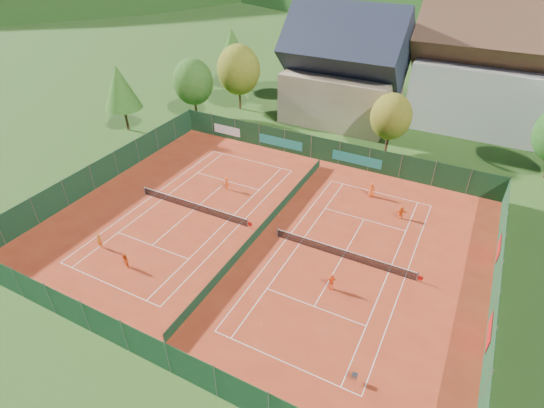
{
  "coord_description": "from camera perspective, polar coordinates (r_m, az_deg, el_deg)",
  "views": [
    {
      "loc": [
        15.48,
        -27.93,
        24.8
      ],
      "look_at": [
        0.0,
        2.0,
        2.0
      ],
      "focal_mm": 28.0,
      "sensor_mm": 36.0,
      "label": 1
    }
  ],
  "objects": [
    {
      "name": "court_markings_left",
      "position": [
        44.11,
        -10.48,
        -0.76
      ],
      "size": [
        11.03,
        23.83,
        0.0
      ],
      "color": "white",
      "rests_on": "ground"
    },
    {
      "name": "tree_west_front",
      "position": [
        63.86,
        -10.57,
        15.84
      ],
      "size": [
        5.72,
        5.72,
        8.69
      ],
      "color": "#483219",
      "rests_on": "ground"
    },
    {
      "name": "tennis_net_right",
      "position": [
        37.73,
        9.71,
        -6.59
      ],
      "size": [
        13.3,
        0.1,
        1.02
      ],
      "color": "#59595B",
      "rests_on": "ground"
    },
    {
      "name": "tree_west_mid",
      "position": [
        66.18,
        -4.51,
        17.54
      ],
      "size": [
        6.44,
        6.44,
        9.78
      ],
      "color": "#4D371B",
      "rests_on": "ground"
    },
    {
      "name": "clay_pad",
      "position": [
        40.43,
        -1.31,
        -3.76
      ],
      "size": [
        40.0,
        32.0,
        0.01
      ],
      "primitive_type": "cube",
      "color": "#A53118",
      "rests_on": "ground"
    },
    {
      "name": "loose_ball_1",
      "position": [
        32.42,
        -1.42,
        -15.74
      ],
      "size": [
        0.07,
        0.07,
        0.07
      ],
      "primitive_type": "sphere",
      "color": "#CCD833",
      "rests_on": "ground"
    },
    {
      "name": "player_left_mid",
      "position": [
        38.24,
        -19.14,
        -7.3
      ],
      "size": [
        0.85,
        0.8,
        1.38
      ],
      "primitive_type": "imported",
      "rotation": [
        0.0,
        0.0,
        -0.55
      ],
      "color": "#E04A13",
      "rests_on": "ground"
    },
    {
      "name": "mountain_backdrop",
      "position": [
        269.55,
        30.51,
        15.8
      ],
      "size": [
        820.0,
        530.0,
        242.0
      ],
      "color": "black",
      "rests_on": "ground"
    },
    {
      "name": "player_left_far",
      "position": [
        46.57,
        -6.1,
        2.75
      ],
      "size": [
        0.95,
        0.57,
        1.45
      ],
      "primitive_type": "imported",
      "rotation": [
        0.0,
        0.0,
        3.17
      ],
      "color": "#FC4F16",
      "rests_on": "ground"
    },
    {
      "name": "fence_west",
      "position": [
        50.81,
        -21.64,
        4.22
      ],
      "size": [
        0.04,
        32.0,
        3.0
      ],
      "color": "#13341D",
      "rests_on": "ground"
    },
    {
      "name": "fence_south",
      "position": [
        30.41,
        -16.61,
        -17.95
      ],
      "size": [
        40.0,
        0.04,
        3.0
      ],
      "color": "#163C21",
      "rests_on": "ground"
    },
    {
      "name": "ball_hopper",
      "position": [
        29.65,
        11.05,
        -21.73
      ],
      "size": [
        0.34,
        0.34,
        0.8
      ],
      "color": "slate",
      "rests_on": "ground"
    },
    {
      "name": "tennis_net_left",
      "position": [
        43.75,
        -10.39,
        -0.28
      ],
      "size": [
        13.3,
        0.1,
        1.02
      ],
      "color": "#59595B",
      "rests_on": "ground"
    },
    {
      "name": "chalet",
      "position": [
        63.46,
        9.67,
        16.99
      ],
      "size": [
        16.2,
        12.0,
        16.0
      ],
      "color": "tan",
      "rests_on": "ground"
    },
    {
      "name": "ground",
      "position": [
        40.44,
        -1.3,
        -3.78
      ],
      "size": [
        600.0,
        600.0,
        0.0
      ],
      "primitive_type": "plane",
      "color": "#274D18",
      "rests_on": "ground"
    },
    {
      "name": "court_divider",
      "position": [
        40.12,
        -1.31,
        -3.2
      ],
      "size": [
        0.03,
        28.8,
        1.0
      ],
      "color": "#12331E",
      "rests_on": "ground"
    },
    {
      "name": "loose_ball_0",
      "position": [
        41.83,
        -15.18,
        -3.61
      ],
      "size": [
        0.07,
        0.07,
        0.07
      ],
      "primitive_type": "sphere",
      "color": "#CCD833",
      "rests_on": "ground"
    },
    {
      "name": "player_left_near",
      "position": [
        41.21,
        -22.17,
        -4.66
      ],
      "size": [
        0.53,
        0.36,
        1.42
      ],
      "primitive_type": "imported",
      "rotation": [
        0.0,
        0.0,
        0.04
      ],
      "color": "#CC5F12",
      "rests_on": "ground"
    },
    {
      "name": "loose_ball_2",
      "position": [
        42.52,
        1.0,
        -1.55
      ],
      "size": [
        0.07,
        0.07,
        0.07
      ],
      "primitive_type": "sphere",
      "color": "#CCD833",
      "rests_on": "ground"
    },
    {
      "name": "tree_west_side",
      "position": [
        61.93,
        -19.77,
        14.54
      ],
      "size": [
        5.04,
        5.04,
        9.0
      ],
      "color": "#482E19",
      "rests_on": "ground"
    },
    {
      "name": "fence_east",
      "position": [
        36.7,
        27.85,
        -10.27
      ],
      "size": [
        0.09,
        32.0,
        3.0
      ],
      "color": "#14381D",
      "rests_on": "ground"
    },
    {
      "name": "player_right_far_b",
      "position": [
        43.72,
        16.95,
        -1.1
      ],
      "size": [
        1.31,
        0.76,
        1.34
      ],
      "primitive_type": "imported",
      "rotation": [
        0.0,
        0.0,
        3.46
      ],
      "color": "orange",
      "rests_on": "ground"
    },
    {
      "name": "fence_north",
      "position": [
        52.22,
        6.68,
        7.31
      ],
      "size": [
        40.0,
        0.1,
        3.0
      ],
      "color": "#14371C",
      "rests_on": "ground"
    },
    {
      "name": "hotel_block_a",
      "position": [
        66.26,
        27.79,
        15.1
      ],
      "size": [
        21.6,
        11.0,
        17.25
      ],
      "color": "silver",
      "rests_on": "ground"
    },
    {
      "name": "tree_center",
      "position": [
        54.64,
        15.72,
        11.25
      ],
      "size": [
        5.01,
        5.01,
        7.6
      ],
      "color": "#4D301B",
      "rests_on": "ground"
    },
    {
      "name": "player_right_far_a",
      "position": [
        46.31,
        13.26,
        1.85
      ],
      "size": [
        0.8,
        0.55,
        1.58
      ],
      "primitive_type": "imported",
      "rotation": [
        0.0,
        0.0,
        3.21
      ],
      "color": "#E24C14",
      "rests_on": "ground"
    },
    {
      "name": "court_markings_right",
      "position": [
        38.08,
        9.42,
        -7.09
      ],
      "size": [
        11.03,
        23.83,
        0.0
      ],
      "color": "white",
      "rests_on": "ground"
    },
    {
      "name": "player_right_near",
      "position": [
        34.62,
        7.98,
        -10.33
      ],
      "size": [
        0.94,
        0.8,
        1.51
      ],
      "primitive_type": "imported",
      "rotation": [
        0.0,
        0.0,
        0.59
      ],
      "color": "#FF5416",
      "rests_on": "ground"
    },
    {
      "name": "tree_west_back",
      "position": [
        75.63,
        -5.35,
        20.13
      ],
      "size": [
        5.6,
        5.6,
        10.0
      ],
      "color": "#442F18",
      "rests_on": "ground"
    }
  ]
}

